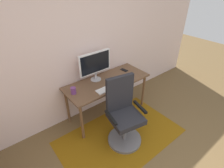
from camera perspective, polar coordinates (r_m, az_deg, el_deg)
The scene contains 9 objects.
wall_back at distance 2.85m, azimuth -11.75°, elevation 12.21°, with size 6.00×0.10×2.60m, color beige.
area_rug at distance 2.98m, azimuth 2.70°, elevation -16.60°, with size 1.92×1.19×0.01m, color #7C4F0B.
desk at distance 3.02m, azimuth -1.48°, elevation -0.15°, with size 1.47×0.60×0.70m.
monitor at distance 2.89m, azimuth -5.53°, elevation 6.56°, with size 0.58×0.18×0.50m.
keyboard at distance 2.78m, azimuth -1.09°, elevation -1.30°, with size 0.43×0.13×0.02m, color white.
computer_mouse at distance 2.95m, azimuth 3.02°, elevation 1.01°, with size 0.06×0.10×0.03m, color black.
coffee_cup at distance 2.70m, azimuth -12.44°, elevation -2.11°, with size 0.08×0.08×0.11m, color #6E387A.
cell_phone at distance 3.32m, azimuth 3.97°, elevation 4.54°, with size 0.07×0.14×0.01m, color black.
office_chair at distance 2.65m, azimuth 3.75°, elevation -10.83°, with size 0.57×0.52×1.08m.
Camera 1 is at (-1.20, -0.21, 2.25)m, focal length 28.17 mm.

